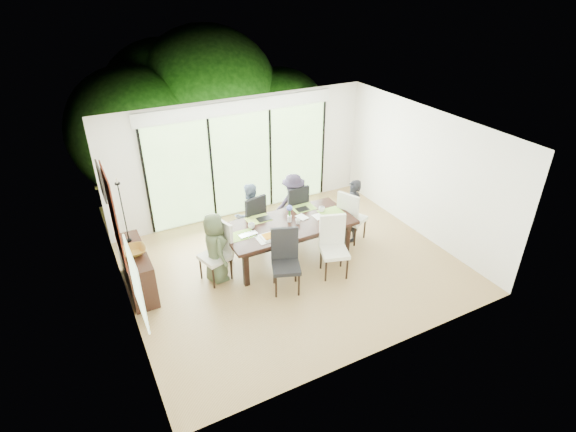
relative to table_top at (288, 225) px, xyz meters
name	(u,v)px	position (x,y,z in m)	size (l,w,h in m)	color
floor	(294,267)	(-0.06, -0.34, -0.76)	(6.00, 5.00, 0.01)	brown
ceiling	(295,132)	(-0.06, -0.34, 1.95)	(6.00, 5.00, 0.01)	white
wall_back	(241,158)	(-0.06, 2.17, 0.60)	(6.00, 0.02, 2.70)	white
wall_front	(383,282)	(-0.06, -2.85, 0.60)	(6.00, 0.02, 2.70)	white
wall_left	(119,248)	(-3.07, -0.34, 0.60)	(0.02, 5.00, 2.70)	white
wall_right	(424,173)	(2.95, -0.34, 0.60)	(0.02, 5.00, 2.70)	white
glass_doors	(242,165)	(-0.06, 2.13, 0.45)	(4.20, 0.02, 2.30)	#598C3F
blinds_header	(239,107)	(-0.06, 2.12, 1.75)	(4.40, 0.06, 0.28)	white
mullion_a	(146,184)	(-2.16, 2.12, 0.45)	(0.05, 0.04, 2.30)	black
mullion_b	(212,171)	(-0.76, 2.12, 0.45)	(0.05, 0.04, 2.30)	black
mullion_c	(270,159)	(0.64, 2.12, 0.45)	(0.05, 0.04, 2.30)	black
mullion_d	(323,149)	(2.04, 2.12, 0.45)	(0.05, 0.04, 2.30)	black
side_window	(136,283)	(-3.03, -1.54, 0.75)	(0.02, 0.90, 1.00)	#8CAD7F
deck	(230,198)	(-0.06, 3.06, -0.80)	(6.00, 1.80, 0.10)	brown
rail_top	(218,165)	(-0.06, 3.86, -0.20)	(6.00, 0.08, 0.06)	#503C22
foliage_left	(133,131)	(-1.86, 4.86, 0.69)	(3.20, 3.20, 3.20)	#14380F
foliage_mid	(208,100)	(0.34, 5.46, 1.05)	(4.00, 4.00, 4.00)	#14380F
foliage_right	(279,118)	(2.14, 4.66, 0.51)	(2.80, 2.80, 2.80)	#14380F
foliage_far	(167,105)	(-0.66, 6.16, 0.87)	(3.60, 3.60, 3.60)	#14380F
table_top	(288,225)	(0.00, 0.00, 0.00)	(2.51, 1.15, 0.06)	black
table_apron	(288,229)	(0.00, 0.00, -0.09)	(2.30, 0.94, 0.10)	black
table_leg_fl	(246,269)	(-1.08, -0.43, -0.39)	(0.09, 0.09, 0.72)	black
table_leg_fr	(347,239)	(1.08, -0.43, -0.39)	(0.09, 0.09, 0.72)	black
table_leg_bl	(229,245)	(-1.08, 0.43, -0.39)	(0.09, 0.09, 0.72)	black
table_leg_br	(324,219)	(1.08, 0.43, -0.39)	(0.09, 0.09, 0.72)	black
chair_left_end	(214,253)	(-1.50, 0.00, -0.18)	(0.48, 0.48, 1.15)	silver
chair_right_end	(353,215)	(1.50, 0.00, -0.18)	(0.48, 0.48, 1.15)	silver
chair_far_left	(250,218)	(-0.45, 0.85, -0.18)	(0.48, 0.48, 1.15)	black
chair_far_right	(293,208)	(0.55, 0.85, -0.18)	(0.48, 0.48, 1.15)	black
chair_near_left	(286,263)	(-0.50, -0.87, -0.18)	(0.48, 0.48, 1.15)	black
chair_near_right	(335,248)	(0.50, -0.87, -0.18)	(0.48, 0.48, 1.15)	white
person_left_end	(215,248)	(-1.48, 0.00, -0.08)	(0.63, 0.40, 1.35)	#485438
person_right_end	(352,211)	(1.48, 0.00, -0.08)	(0.63, 0.40, 1.35)	black
person_far_left	(250,215)	(-0.45, 0.83, -0.08)	(0.63, 0.40, 1.35)	slate
person_far_right	(293,204)	(0.55, 0.83, -0.08)	(0.63, 0.40, 1.35)	#272030
placemat_left	(242,235)	(-0.95, 0.00, 0.03)	(0.46, 0.33, 0.01)	#77A039
placemat_right	(331,212)	(0.95, 0.00, 0.03)	(0.46, 0.33, 0.01)	#7EAC3D
placemat_far_l	(258,219)	(-0.45, 0.40, 0.03)	(0.46, 0.33, 0.01)	#A6C546
placemat_far_r	(303,208)	(0.55, 0.40, 0.03)	(0.46, 0.33, 0.01)	#82AE3E
placemat_paper	(269,237)	(-0.55, -0.30, 0.03)	(0.46, 0.33, 0.01)	white
tablet_far_l	(264,219)	(-0.35, 0.35, 0.04)	(0.27, 0.19, 0.01)	black
tablet_far_r	(302,209)	(0.50, 0.35, 0.04)	(0.25, 0.18, 0.01)	black
papers	(321,216)	(0.70, -0.05, 0.03)	(0.31, 0.23, 0.00)	white
platter_base	(269,237)	(-0.55, -0.30, 0.05)	(0.27, 0.27, 0.03)	white
platter_snacks	(269,236)	(-0.55, -0.30, 0.07)	(0.21, 0.21, 0.01)	#C37516
vase	(290,218)	(0.05, 0.05, 0.09)	(0.08, 0.08, 0.13)	silver
hyacinth_stems	(290,213)	(0.05, 0.05, 0.22)	(0.04, 0.04, 0.17)	#337226
hyacinth_blooms	(290,208)	(0.05, 0.05, 0.32)	(0.12, 0.12, 0.12)	#545DD4
laptop	(249,236)	(-0.85, -0.10, 0.04)	(0.35, 0.22, 0.03)	silver
cup_a	(251,226)	(-0.70, 0.15, 0.08)	(0.13, 0.13, 0.10)	white
cup_b	(298,221)	(0.15, -0.10, 0.08)	(0.10, 0.10, 0.10)	white
cup_c	(322,209)	(0.80, 0.10, 0.08)	(0.13, 0.13, 0.10)	white
book	(299,219)	(0.25, 0.05, 0.04)	(0.17, 0.23, 0.02)	white
sideboard	(137,270)	(-2.82, 0.38, -0.35)	(0.40, 1.42, 0.80)	black
bowl	(134,251)	(-2.82, 0.28, 0.10)	(0.42, 0.42, 0.10)	brown
candlestick_base	(129,240)	(-2.82, 0.73, 0.06)	(0.09, 0.09, 0.04)	black
candlestick_shaft	(123,213)	(-2.82, 0.73, 0.62)	(0.02, 0.02, 1.11)	black
candlestick_pan	(117,184)	(-2.82, 0.73, 1.17)	(0.09, 0.09, 0.03)	black
candle	(117,181)	(-2.82, 0.73, 1.23)	(0.03, 0.03, 0.09)	silver
tapestry	(113,216)	(-3.03, 0.06, 0.95)	(0.02, 1.00, 1.50)	maroon
art_frame	(101,181)	(-3.03, 1.36, 1.00)	(0.03, 0.55, 0.65)	black
art_canvas	(102,181)	(-3.01, 1.36, 1.00)	(0.01, 0.45, 0.55)	#163E49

